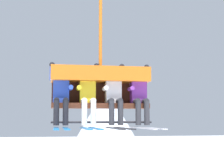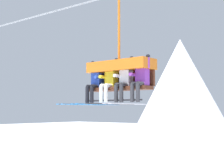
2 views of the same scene
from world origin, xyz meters
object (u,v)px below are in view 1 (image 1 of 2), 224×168
Objects in this scene: skier_blue at (61,94)px; skier_white at (114,94)px; skier_yellow at (88,94)px; chairlift_chair at (100,81)px; skier_purple at (140,95)px.

skier_blue and skier_white have the same top height.
skier_blue is 1.00× the size of skier_yellow.
chairlift_chair is at bearing 14.84° from skier_blue.
skier_yellow is at bearing -141.05° from chairlift_chair.
skier_blue is at bearing 180.00° from skier_yellow.
skier_purple is at bearing 0.00° from skier_yellow.
chairlift_chair is 1.86× the size of skier_blue.
chairlift_chair is at bearing 38.95° from skier_yellow.
skier_yellow is (0.54, 0.00, 0.00)m from skier_blue.
chairlift_chair reaches higher than skier_yellow.
chairlift_chair is 1.86× the size of skier_purple.
chairlift_chair is 1.86× the size of skier_yellow.
skier_purple is at bearing 0.00° from skier_blue.
skier_blue is at bearing 180.00° from skier_white.
skier_blue is 1.00× the size of skier_purple.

